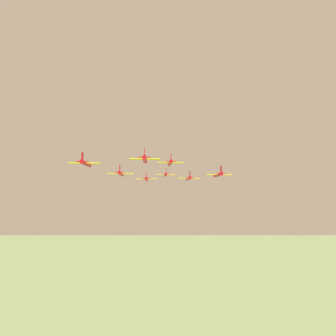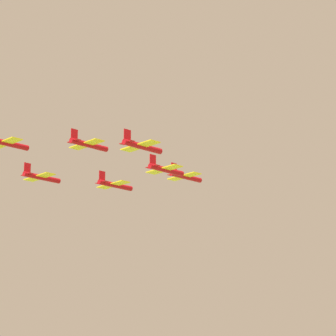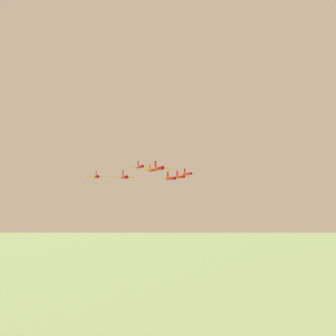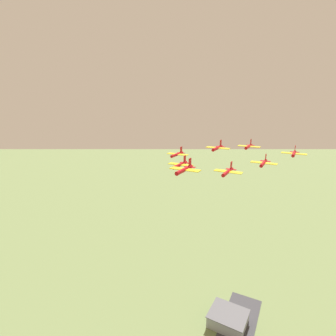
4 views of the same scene
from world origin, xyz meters
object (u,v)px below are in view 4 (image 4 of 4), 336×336
at_px(jet_2, 180,165).
at_px(jet_3, 264,163).
at_px(hangar, 228,319).
at_px(jet_4, 218,148).
at_px(jet_5, 177,154).
at_px(jet_1, 228,172).
at_px(jet_0, 185,169).
at_px(jet_7, 249,146).
at_px(jet_6, 294,153).

bearing_deg(jet_2, jet_3, -150.46).
bearing_deg(hangar, jet_2, 92.67).
bearing_deg(jet_4, jet_5, 0.00).
xyz_separation_m(jet_1, jet_5, (25.92, -14.09, 0.69)).
xyz_separation_m(jet_0, jet_2, (8.81, -14.39, -2.66)).
relative_size(jet_1, jet_7, 1.00).
relative_size(jet_2, jet_4, 1.00).
bearing_deg(jet_5, jet_1, 150.46).
xyz_separation_m(jet_4, jet_5, (17.11, 0.30, -4.12)).
bearing_deg(jet_2, jet_1, -180.00).
relative_size(jet_3, jet_7, 1.00).
height_order(jet_0, jet_6, jet_0).
xyz_separation_m(hangar, jet_2, (-4.56, 97.92, 150.83)).
bearing_deg(jet_3, hangar, -71.14).
bearing_deg(jet_1, jet_6, -120.47).
bearing_deg(jet_7, hangar, -73.86).
distance_m(jet_1, jet_4, 17.55).
height_order(jet_3, jet_4, jet_4).
bearing_deg(hangar, jet_4, 98.78).
bearing_deg(jet_4, jet_6, -150.46).
height_order(jet_1, jet_2, jet_2).
height_order(jet_1, jet_3, jet_3).
relative_size(jet_5, jet_7, 1.00).
height_order(jet_1, jet_7, jet_7).
bearing_deg(jet_7, jet_2, 59.53).
bearing_deg(jet_5, jet_3, -180.00).
xyz_separation_m(jet_1, jet_4, (8.81, -14.39, 4.81)).
height_order(jet_2, jet_4, jet_4).
bearing_deg(jet_6, jet_5, 18.78).
bearing_deg(jet_5, jet_6, -161.22).
bearing_deg(jet_0, hangar, -84.22).
xyz_separation_m(jet_3, jet_4, (17.11, 0.30, 3.95)).
relative_size(jet_0, jet_7, 1.00).
height_order(jet_0, jet_5, jet_0).
height_order(jet_4, jet_7, jet_4).
xyz_separation_m(jet_2, jet_4, (-8.30, -14.69, 4.48)).
xyz_separation_m(jet_4, jet_7, (-8.30, -14.69, -0.87)).
bearing_deg(jet_3, jet_7, -59.53).
bearing_deg(jet_6, jet_4, 29.54).
xyz_separation_m(hangar, jet_0, (-13.37, 112.32, 153.50)).
relative_size(jet_3, jet_5, 1.00).
bearing_deg(jet_0, jet_2, -59.53).
bearing_deg(jet_7, jet_4, 59.53).
bearing_deg(jet_0, jet_1, -120.47).
bearing_deg(jet_4, jet_3, -180.00).
bearing_deg(jet_4, hangar, -82.23).
height_order(jet_0, jet_2, jet_0).
bearing_deg(jet_4, jet_7, -120.47).
bearing_deg(jet_1, jet_2, 0.00).
xyz_separation_m(jet_0, jet_6, (-24.89, -44.08, -0.43)).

